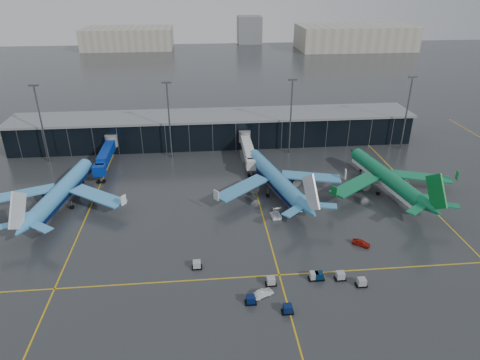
{
  "coord_description": "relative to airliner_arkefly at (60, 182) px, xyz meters",
  "views": [
    {
      "loc": [
        -4.8,
        -84.46,
        56.45
      ],
      "look_at": [
        5.0,
        18.0,
        6.0
      ],
      "focal_mm": 32.0,
      "sensor_mm": 36.0,
      "label": 1
    }
  ],
  "objects": [
    {
      "name": "airliner_klm_near",
      "position": [
        57.48,
        1.86,
        0.17
      ],
      "size": [
        49.31,
        53.33,
        13.87
      ],
      "primitive_type": null,
      "rotation": [
        0.0,
        0.0,
        0.24
      ],
      "color": "#3A88BE",
      "rests_on": "ground"
    },
    {
      "name": "airliner_aer_lingus",
      "position": [
        88.67,
        -0.18,
        0.11
      ],
      "size": [
        45.95,
        50.46,
        13.75
      ],
      "primitive_type": null,
      "rotation": [
        0.0,
        0.0,
        0.16
      ],
      "color": "#0D6E42",
      "rests_on": "ground"
    },
    {
      "name": "distant_hangars",
      "position": [
        92.16,
        250.22,
        2.03
      ],
      "size": [
        260.0,
        71.0,
        22.0
      ],
      "color": "#B2AD99",
      "rests_on": "ground"
    },
    {
      "name": "mobile_airstair",
      "position": [
        55.42,
        -11.92,
        -5.99
      ],
      "size": [
        2.55,
        3.43,
        3.45
      ],
      "rotation": [
        0.0,
        0.0,
        0.12
      ],
      "color": "silver",
      "rests_on": "ground"
    },
    {
      "name": "baggage_carts",
      "position": [
        54.18,
        -38.46,
        -6.0
      ],
      "size": [
        34.77,
        16.25,
        1.7
      ],
      "color": "black",
      "rests_on": "ground"
    },
    {
      "name": "taxi_lines",
      "position": [
        52.22,
        -9.25,
        -6.75
      ],
      "size": [
        220.0,
        120.0,
        0.02
      ],
      "color": "gold",
      "rests_on": "ground"
    },
    {
      "name": "airliner_arkefly",
      "position": [
        0.0,
        0.0,
        0.0
      ],
      "size": [
        45.05,
        49.5,
        13.52
      ],
      "primitive_type": null,
      "rotation": [
        0.0,
        0.0,
        -0.16
      ],
      "color": "#4299DA",
      "rests_on": "ground"
    },
    {
      "name": "service_van_red",
      "position": [
        72.69,
        -26.12,
        -6.06
      ],
      "size": [
        4.22,
        3.84,
        1.39
      ],
      "primitive_type": "imported",
      "rotation": [
        0.0,
        0.0,
        0.9
      ],
      "color": "maroon",
      "rests_on": "ground"
    },
    {
      "name": "jet_bridges",
      "position": [
        7.22,
        23.13,
        -2.21
      ],
      "size": [
        94.0,
        27.5,
        7.2
      ],
      "color": "#595B60",
      "rests_on": "ground"
    },
    {
      "name": "ground",
      "position": [
        42.22,
        -19.86,
        -6.76
      ],
      "size": [
        600.0,
        600.0,
        0.0
      ],
      "primitive_type": "plane",
      "color": "#282B2D",
      "rests_on": "ground"
    },
    {
      "name": "flood_masts",
      "position": [
        47.22,
        30.14,
        7.05
      ],
      "size": [
        203.0,
        0.5,
        25.5
      ],
      "color": "#595B60",
      "rests_on": "ground"
    },
    {
      "name": "terminal_pier",
      "position": [
        42.22,
        42.14,
        -1.34
      ],
      "size": [
        142.0,
        17.0,
        10.7
      ],
      "color": "black",
      "rests_on": "ground"
    },
    {
      "name": "service_van_white",
      "position": [
        47.96,
        -40.8,
        -6.08
      ],
      "size": [
        4.33,
        3.06,
        1.35
      ],
      "primitive_type": "imported",
      "rotation": [
        0.0,
        0.0,
        2.02
      ],
      "color": "silver",
      "rests_on": "ground"
    }
  ]
}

